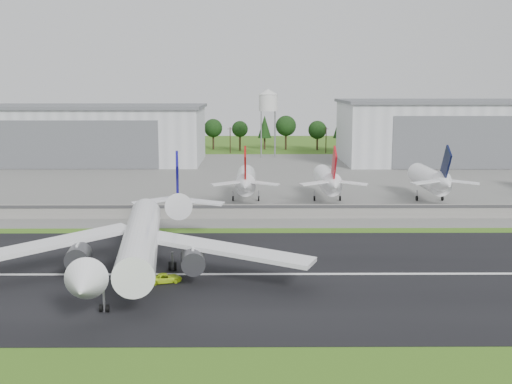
{
  "coord_description": "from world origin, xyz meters",
  "views": [
    {
      "loc": [
        -12.03,
        -93.58,
        31.62
      ],
      "look_at": [
        -11.17,
        40.0,
        9.0
      ],
      "focal_mm": 45.0,
      "sensor_mm": 36.0,
      "label": 1
    }
  ],
  "objects_px": {
    "parked_jet_red_b": "(328,180)",
    "parked_jet_navy": "(432,179)",
    "parked_jet_red_a": "(246,181)",
    "ground_vehicle": "(165,278)",
    "main_airliner": "(140,247)"
  },
  "relations": [
    {
      "from": "parked_jet_red_b",
      "to": "parked_jet_navy",
      "type": "xyz_separation_m",
      "value": [
        27.95,
        0.03,
        0.2
      ]
    },
    {
      "from": "parked_jet_red_a",
      "to": "parked_jet_navy",
      "type": "distance_m",
      "value": 50.13
    },
    {
      "from": "parked_jet_red_b",
      "to": "ground_vehicle",
      "type": "bearing_deg",
      "value": -115.87
    },
    {
      "from": "ground_vehicle",
      "to": "parked_jet_navy",
      "type": "relative_size",
      "value": 0.17
    },
    {
      "from": "main_airliner",
      "to": "ground_vehicle",
      "type": "bearing_deg",
      "value": 131.27
    },
    {
      "from": "main_airliner",
      "to": "parked_jet_red_a",
      "type": "bearing_deg",
      "value": -111.22
    },
    {
      "from": "main_airliner",
      "to": "ground_vehicle",
      "type": "relative_size",
      "value": 11.1
    },
    {
      "from": "parked_jet_navy",
      "to": "ground_vehicle",
      "type": "bearing_deg",
      "value": -131.28
    },
    {
      "from": "main_airliner",
      "to": "parked_jet_red_b",
      "type": "height_order",
      "value": "main_airliner"
    },
    {
      "from": "ground_vehicle",
      "to": "parked_jet_red_b",
      "type": "height_order",
      "value": "parked_jet_red_b"
    },
    {
      "from": "ground_vehicle",
      "to": "parked_jet_red_a",
      "type": "xyz_separation_m",
      "value": [
        12.26,
        71.03,
        5.1
      ]
    },
    {
      "from": "main_airliner",
      "to": "parked_jet_red_b",
      "type": "bearing_deg",
      "value": -127.33
    },
    {
      "from": "parked_jet_red_b",
      "to": "parked_jet_navy",
      "type": "distance_m",
      "value": 27.95
    },
    {
      "from": "ground_vehicle",
      "to": "parked_jet_navy",
      "type": "height_order",
      "value": "parked_jet_navy"
    },
    {
      "from": "main_airliner",
      "to": "ground_vehicle",
      "type": "xyz_separation_m",
      "value": [
        4.58,
        -4.07,
        -4.05
      ]
    }
  ]
}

